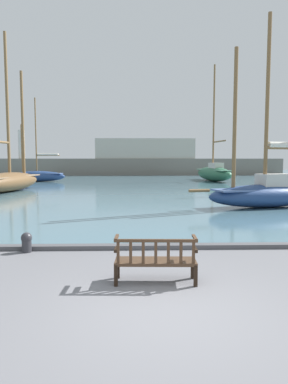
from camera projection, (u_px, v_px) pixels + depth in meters
The scene contains 10 objects.
ground_plane at pixel (164, 309), 5.54m from camera, with size 160.00×160.00×0.00m, color slate.
harbor_water at pixel (137, 177), 49.34m from camera, with size 100.00×80.00×0.08m, color slate.
quay_edge_kerb at pixel (152, 247), 9.37m from camera, with size 40.00×0.30×0.12m, color #4C4C50.
park_bench at pixel (156, 260), 6.72m from camera, with size 1.62×0.58×0.92m.
sailboat_centre_channel at pixel (38, 175), 38.30m from camera, with size 7.15×2.40×9.24m.
sailboat_far_port at pixel (9, 179), 25.95m from camera, with size 3.50×8.80×11.82m.
sailboat_mid_port at pixel (214, 172), 39.31m from camera, with size 3.35×9.05×13.13m.
sailboat_nearest_port at pixel (268, 189), 17.17m from camera, with size 7.42×3.24×9.41m.
mooring_bollard at pixel (27, 241), 9.00m from camera, with size 0.29×0.29×0.53m.
far_breakwater at pixel (138, 162), 55.03m from camera, with size 46.71×2.40×7.22m.
Camera 1 is at (-0.48, -5.34, 2.41)m, focal length 32.00 mm.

